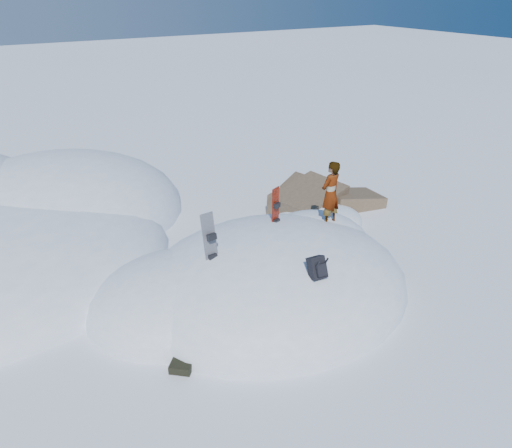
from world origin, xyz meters
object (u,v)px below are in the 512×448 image
snowboard_dark (211,249)px  person (330,194)px  snowboard_red (276,215)px  backpack (318,268)px

snowboard_dark → person: 3.61m
snowboard_red → snowboard_dark: size_ratio=0.89×
backpack → snowboard_red: bearing=82.4°
snowboard_red → snowboard_dark: (-2.14, -0.65, -0.05)m
backpack → person: (1.98, 2.08, 0.53)m
snowboard_red → backpack: bearing=-126.3°
backpack → person: bearing=51.5°
snowboard_dark → person: size_ratio=0.97×
person → snowboard_red: bearing=-28.4°
snowboard_dark → backpack: 2.40m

